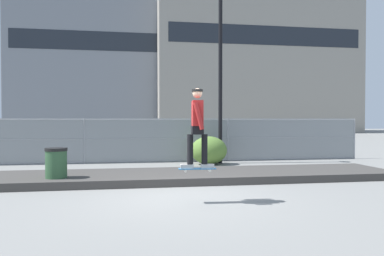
# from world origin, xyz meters

# --- Properties ---
(ground_plane) EXTENTS (120.00, 120.00, 0.00)m
(ground_plane) POSITION_xyz_m (0.00, 0.00, 0.00)
(ground_plane) COLOR slate
(gravel_berm) EXTENTS (13.71, 2.48, 0.22)m
(gravel_berm) POSITION_xyz_m (0.00, 2.68, 0.11)
(gravel_berm) COLOR #3D3A38
(gravel_berm) RESTS_ON ground_plane
(skateboard) EXTENTS (0.81, 0.26, 0.07)m
(skateboard) POSITION_xyz_m (0.27, -0.49, 0.74)
(skateboard) COLOR #2D608C
(skater) EXTENTS (0.73, 0.59, 1.71)m
(skater) POSITION_xyz_m (0.27, -0.49, 1.72)
(skater) COLOR #B2ADA8
(skater) RESTS_ON skateboard
(chain_fence) EXTENTS (18.10, 0.06, 1.85)m
(chain_fence) POSITION_xyz_m (-0.00, 7.26, 0.93)
(chain_fence) COLOR gray
(chain_fence) RESTS_ON ground_plane
(street_lamp) EXTENTS (0.44, 0.44, 7.38)m
(street_lamp) POSITION_xyz_m (2.49, 6.52, 4.54)
(street_lamp) COLOR black
(street_lamp) RESTS_ON ground_plane
(parked_car_near) EXTENTS (4.49, 2.14, 1.66)m
(parked_car_near) POSITION_xyz_m (-5.36, 9.74, 0.84)
(parked_car_near) COLOR navy
(parked_car_near) RESTS_ON ground_plane
(parked_car_mid) EXTENTS (4.41, 1.96, 1.66)m
(parked_car_mid) POSITION_xyz_m (1.08, 9.67, 0.84)
(parked_car_mid) COLOR #B7BABF
(parked_car_mid) RESTS_ON ground_plane
(library_building) EXTENTS (22.20, 12.95, 19.60)m
(library_building) POSITION_xyz_m (-6.17, 48.01, 9.80)
(library_building) COLOR slate
(library_building) RESTS_ON ground_plane
(office_block) EXTENTS (28.26, 14.23, 20.72)m
(office_block) POSITION_xyz_m (16.49, 44.92, 10.36)
(office_block) COLOR gray
(office_block) RESTS_ON ground_plane
(shrub_left) EXTENTS (1.46, 1.20, 1.13)m
(shrub_left) POSITION_xyz_m (1.95, 6.21, 0.56)
(shrub_left) COLOR #567A33
(shrub_left) RESTS_ON ground_plane
(trash_bin) EXTENTS (0.59, 0.59, 1.03)m
(trash_bin) POSITION_xyz_m (-3.12, 2.15, 0.52)
(trash_bin) COLOR #2D5133
(trash_bin) RESTS_ON ground_plane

